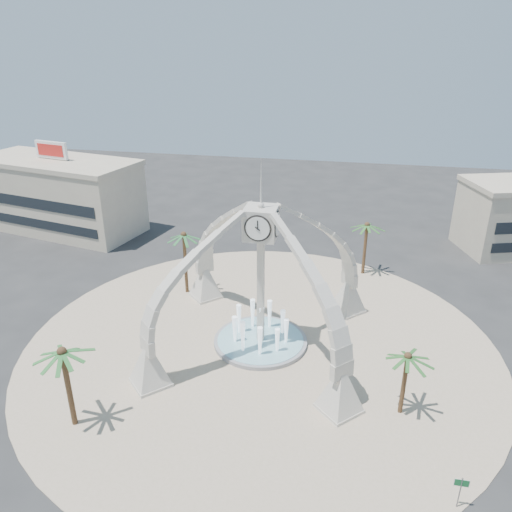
% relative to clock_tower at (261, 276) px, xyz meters
% --- Properties ---
extents(ground, '(140.00, 140.00, 0.00)m').
position_rel_clock_tower_xyz_m(ground, '(0.00, 0.00, -6.49)').
color(ground, '#282828').
rests_on(ground, ground).
extents(plaza, '(40.00, 40.00, 0.06)m').
position_rel_clock_tower_xyz_m(plaza, '(0.00, 0.00, -6.46)').
color(plaza, tan).
rests_on(plaza, ground).
extents(clock_tower, '(17.94, 17.94, 16.30)m').
position_rel_clock_tower_xyz_m(clock_tower, '(0.00, 0.00, 0.00)').
color(clock_tower, '#B9B2A5').
rests_on(clock_tower, ground).
extents(fountain, '(8.00, 8.00, 3.62)m').
position_rel_clock_tower_xyz_m(fountain, '(0.00, 0.00, -6.20)').
color(fountain, gray).
rests_on(fountain, ground).
extents(building_nw, '(23.75, 13.73, 11.90)m').
position_rel_clock_tower_xyz_m(building_nw, '(-32.00, 22.00, -1.66)').
color(building_nw, '#C1B497').
rests_on(building_nw, ground).
extents(palm_east, '(4.37, 4.37, 5.37)m').
position_rel_clock_tower_xyz_m(palm_east, '(11.30, -6.42, -1.82)').
color(palm_east, brown).
rests_on(palm_east, ground).
extents(palm_west, '(4.54, 4.54, 7.08)m').
position_rel_clock_tower_xyz_m(palm_west, '(-9.27, 7.67, -0.21)').
color(palm_west, brown).
rests_on(palm_west, ground).
extents(palm_north, '(3.66, 3.66, 6.46)m').
position_rel_clock_tower_xyz_m(palm_north, '(8.42, 15.91, -0.80)').
color(palm_north, brown).
rests_on(palm_north, ground).
extents(palm_south, '(4.24, 4.24, 6.64)m').
position_rel_clock_tower_xyz_m(palm_south, '(-10.47, -12.15, -0.68)').
color(palm_south, brown).
rests_on(palm_south, ground).
extents(street_sign, '(0.82, 0.07, 2.23)m').
position_rel_clock_tower_xyz_m(street_sign, '(14.00, -13.75, -4.90)').
color(street_sign, slate).
rests_on(street_sign, ground).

